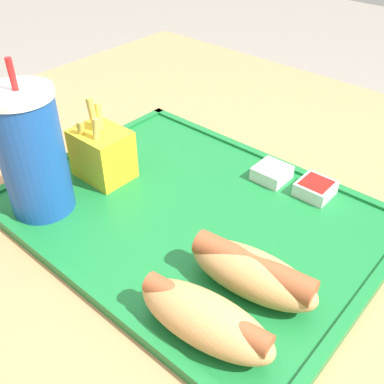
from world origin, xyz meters
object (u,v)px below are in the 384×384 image
hot_dog_far (205,319)px  fries_carton (99,154)px  sauce_cup_ketchup (315,188)px  sauce_cup_mayo (272,173)px  soda_cup (32,153)px  hot_dog_near (252,272)px

hot_dog_far → fries_carton: fries_carton is taller
hot_dog_far → sauce_cup_ketchup: 0.26m
hot_dog_far → sauce_cup_ketchup: (0.03, -0.26, -0.02)m
hot_dog_far → sauce_cup_mayo: size_ratio=3.28×
hot_dog_far → sauce_cup_ketchup: hot_dog_far is taller
hot_dog_far → sauce_cup_ketchup: size_ratio=3.28×
soda_cup → hot_dog_near: size_ratio=1.35×
hot_dog_near → sauce_cup_mayo: 0.20m
sauce_cup_mayo → hot_dog_far: bearing=110.1°
hot_dog_near → hot_dog_far: bearing=90.0°
soda_cup → sauce_cup_ketchup: bearing=-134.7°
hot_dog_far → hot_dog_near: same height
hot_dog_far → fries_carton: bearing=-21.1°
sauce_cup_ketchup → fries_carton: bearing=33.0°
soda_cup → sauce_cup_mayo: 0.31m
soda_cup → fries_carton: soda_cup is taller
hot_dog_near → fries_carton: fries_carton is taller
hot_dog_far → fries_carton: 0.29m
hot_dog_near → sauce_cup_ketchup: size_ratio=3.28×
soda_cup → fries_carton: size_ratio=1.67×
hot_dog_far → fries_carton: size_ratio=1.24×
sauce_cup_mayo → fries_carton: bearing=40.0°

